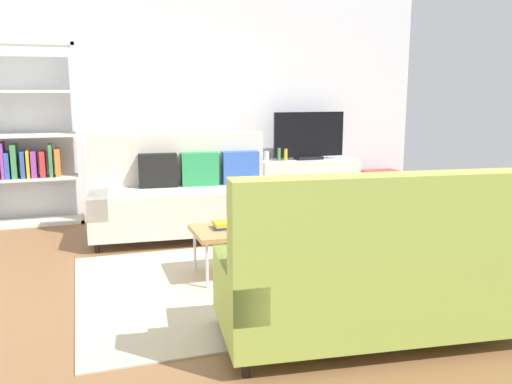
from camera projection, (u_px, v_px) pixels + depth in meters
ground_plane at (264, 271)px, 4.69m from camera, size 7.68×7.68×0.00m
wall_far at (194, 99)px, 7.04m from camera, size 6.40×0.12×2.90m
area_rug at (260, 281)px, 4.43m from camera, size 2.90×2.20×0.01m
couch_beige at (182, 195)px, 5.76m from camera, size 1.96×0.98×1.10m
couch_green at (373, 273)px, 3.32m from camera, size 1.98×1.05×1.10m
coffee_table at (258, 230)px, 4.56m from camera, size 1.10×0.56×0.42m
tv_console at (307, 182)px, 7.39m from camera, size 1.40×0.44×0.64m
tv at (309, 136)px, 7.25m from camera, size 1.00×0.20×0.64m
bookshelf at (27, 144)px, 6.20m from camera, size 1.10×0.36×2.10m
storage_trunk at (381, 186)px, 7.65m from camera, size 0.52×0.40×0.44m
potted_plant at (255, 207)px, 4.52m from camera, size 0.23×0.23×0.31m
table_book_0 at (228, 227)px, 4.50m from camera, size 0.27×0.22×0.03m
table_book_1 at (228, 223)px, 4.49m from camera, size 0.24×0.18×0.03m
vase_0 at (267, 156)px, 7.19m from camera, size 0.08×0.08×0.12m
bottle_0 at (279, 154)px, 7.14m from camera, size 0.05×0.05×0.17m
bottle_1 at (286, 155)px, 7.17m from camera, size 0.05×0.05×0.16m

